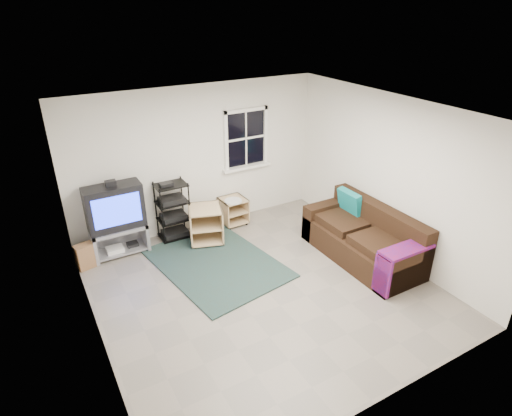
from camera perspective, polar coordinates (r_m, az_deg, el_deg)
room at (r=7.95m, az=-1.34°, el=8.76°), size 4.60×4.62×4.60m
tv_unit at (r=7.26m, az=-18.22°, el=-0.82°), size 0.89×0.45×1.31m
av_rack at (r=7.60m, az=-10.97°, el=-0.83°), size 0.53×0.39×1.07m
side_table_left at (r=7.48m, az=-6.73°, el=-1.96°), size 0.70×0.70×0.66m
side_table_right at (r=8.05m, az=-3.16°, el=-0.10°), size 0.47×0.50×0.53m
sofa at (r=7.18m, az=14.21°, el=-4.08°), size 0.92×2.08×0.95m
shag_rug at (r=6.99m, az=-5.31°, el=-7.30°), size 1.94×2.45×0.03m
paper_bag at (r=7.29m, az=-21.79°, el=-5.98°), size 0.32×0.25×0.41m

